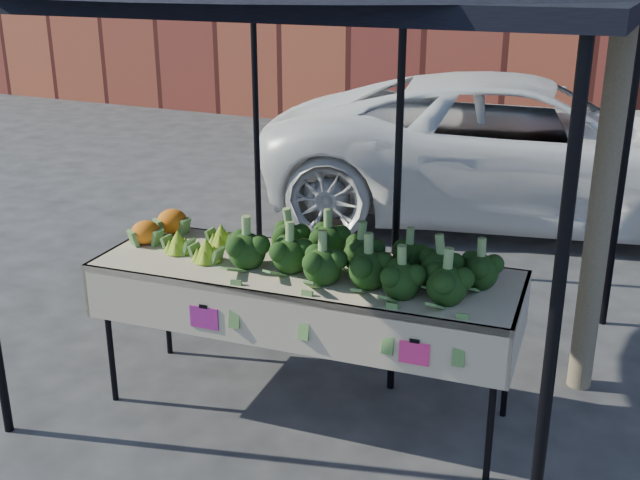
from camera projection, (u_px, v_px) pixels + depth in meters
The scene contains 7 objects.
ground at pixel (299, 414), 4.55m from camera, with size 90.00×90.00×0.00m, color #252527.
table at pixel (305, 340), 4.47m from camera, with size 2.46×1.00×0.90m.
canopy at pixel (347, 166), 4.58m from camera, with size 3.16×3.16×2.74m, color black, non-canonical shape.
broccoli_heap at pixel (361, 254), 4.16m from camera, with size 1.46×0.56×0.25m, color black.
romanesco_cluster at pixel (202, 235), 4.54m from camera, with size 0.42×0.46×0.19m, color #88B42D.
cauliflower_pair at pixel (159, 224), 4.76m from camera, with size 0.22×0.42×0.17m, color orange.
street_tree at pixel (623, 42), 4.16m from camera, with size 2.14×2.14×4.21m, color #1E4C14, non-canonical shape.
Camera 1 is at (1.79, -3.50, 2.51)m, focal length 43.32 mm.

